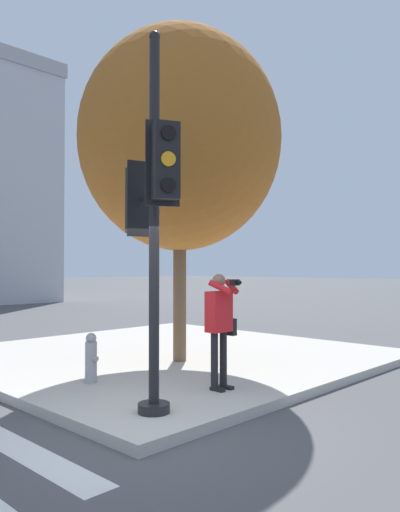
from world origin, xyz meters
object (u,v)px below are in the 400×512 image
traffic_signal_pole (152,209)px  street_tree (180,140)px  fire_hydrant (91,358)px  person_photographer (220,320)px

traffic_signal_pole → street_tree: size_ratio=0.74×
street_tree → fire_hydrant: (-2.28, -0.35, -3.96)m
traffic_signal_pole → person_photographer: size_ratio=2.81×
person_photographer → fire_hydrant: (-1.12, 1.75, -0.64)m
traffic_signal_pole → street_tree: bearing=40.5°
person_photographer → street_tree: size_ratio=0.26×
person_photographer → fire_hydrant: person_photographer is taller
traffic_signal_pole → person_photographer: 2.16m
traffic_signal_pole → fire_hydrant: size_ratio=6.15×
street_tree → fire_hydrant: bearing=-171.3°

